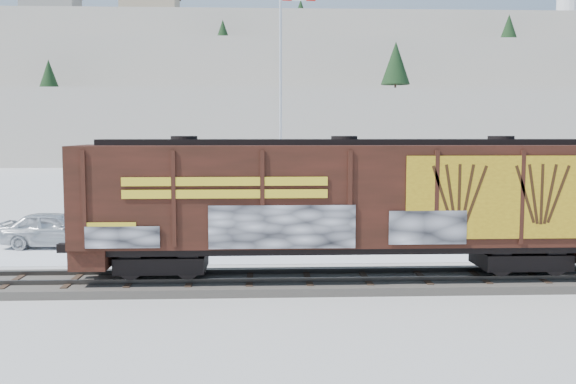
{
  "coord_description": "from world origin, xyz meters",
  "views": [
    {
      "loc": [
        -1.64,
        -21.88,
        5.31
      ],
      "look_at": [
        -0.54,
        3.0,
        2.98
      ],
      "focal_mm": 40.0,
      "sensor_mm": 36.0,
      "label": 1
    }
  ],
  "objects_px": {
    "hopper_railcar": "(344,199)",
    "car_silver": "(56,229)",
    "car_white": "(391,234)",
    "flagpole": "(283,136)",
    "car_dark": "(521,227)"
  },
  "relations": [
    {
      "from": "hopper_railcar",
      "to": "car_silver",
      "type": "distance_m",
      "value": 14.68
    },
    {
      "from": "car_silver",
      "to": "car_white",
      "type": "bearing_deg",
      "value": -90.95
    },
    {
      "from": "flagpole",
      "to": "car_white",
      "type": "distance_m",
      "value": 8.8
    },
    {
      "from": "car_dark",
      "to": "hopper_railcar",
      "type": "bearing_deg",
      "value": 150.31
    },
    {
      "from": "car_silver",
      "to": "hopper_railcar",
      "type": "bearing_deg",
      "value": -118.24
    },
    {
      "from": "car_silver",
      "to": "car_white",
      "type": "relative_size",
      "value": 1.15
    },
    {
      "from": "flagpole",
      "to": "car_silver",
      "type": "height_order",
      "value": "flagpole"
    },
    {
      "from": "flagpole",
      "to": "car_dark",
      "type": "distance_m",
      "value": 12.9
    },
    {
      "from": "hopper_railcar",
      "to": "flagpole",
      "type": "relative_size",
      "value": 1.36
    },
    {
      "from": "hopper_railcar",
      "to": "car_white",
      "type": "relative_size",
      "value": 4.22
    },
    {
      "from": "hopper_railcar",
      "to": "car_silver",
      "type": "relative_size",
      "value": 3.69
    },
    {
      "from": "flagpole",
      "to": "car_white",
      "type": "height_order",
      "value": "flagpole"
    },
    {
      "from": "hopper_railcar",
      "to": "car_dark",
      "type": "distance_m",
      "value": 13.1
    },
    {
      "from": "hopper_railcar",
      "to": "car_white",
      "type": "xyz_separation_m",
      "value": [
        2.98,
        6.43,
        -2.27
      ]
    },
    {
      "from": "car_dark",
      "to": "car_silver",
      "type": "bearing_deg",
      "value": 111.31
    }
  ]
}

